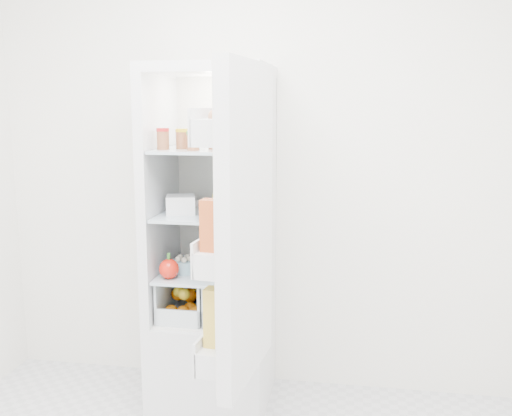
% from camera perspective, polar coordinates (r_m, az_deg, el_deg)
% --- Properties ---
extents(room_walls, '(3.02, 3.02, 2.61)m').
position_cam_1_polar(room_walls, '(1.70, -8.12, 9.84)').
color(room_walls, white).
rests_on(room_walls, ground).
extents(refrigerator, '(0.60, 0.60, 1.80)m').
position_cam_1_polar(refrigerator, '(3.10, -4.16, -7.33)').
color(refrigerator, white).
rests_on(refrigerator, ground).
extents(shelf_low, '(0.49, 0.53, 0.01)m').
position_cam_1_polar(shelf_low, '(3.02, -4.46, -6.33)').
color(shelf_low, silver).
rests_on(shelf_low, refrigerator).
extents(shelf_mid, '(0.49, 0.53, 0.02)m').
position_cam_1_polar(shelf_mid, '(2.95, -4.54, -0.55)').
color(shelf_mid, silver).
rests_on(shelf_mid, refrigerator).
extents(shelf_top, '(0.49, 0.53, 0.02)m').
position_cam_1_polar(shelf_top, '(2.91, -4.64, 5.86)').
color(shelf_top, silver).
rests_on(shelf_top, refrigerator).
extents(crisper_left, '(0.23, 0.46, 0.22)m').
position_cam_1_polar(crisper_left, '(3.09, -6.65, -8.50)').
color(crisper_left, silver).
rests_on(crisper_left, refrigerator).
extents(crisper_right, '(0.23, 0.46, 0.22)m').
position_cam_1_polar(crisper_right, '(3.04, -2.16, -8.81)').
color(crisper_right, silver).
rests_on(crisper_right, refrigerator).
extents(condiment_jars, '(0.46, 0.16, 0.08)m').
position_cam_1_polar(condiment_jars, '(2.80, -5.22, 6.70)').
color(condiment_jars, '#B21919').
rests_on(condiment_jars, shelf_top).
extents(squeeze_bottle, '(0.06, 0.06, 0.17)m').
position_cam_1_polar(squeeze_bottle, '(2.97, -0.07, 7.76)').
color(squeeze_bottle, white).
rests_on(squeeze_bottle, shelf_top).
extents(tub_white, '(0.18, 0.18, 0.09)m').
position_cam_1_polar(tub_white, '(2.92, -7.52, 0.35)').
color(tub_white, white).
rests_on(tub_white, shelf_mid).
extents(tub_cream, '(0.14, 0.14, 0.07)m').
position_cam_1_polar(tub_cream, '(2.75, -3.51, -0.43)').
color(tub_cream, silver).
rests_on(tub_cream, shelf_mid).
extents(tin_red, '(0.11, 0.11, 0.06)m').
position_cam_1_polar(tin_red, '(2.74, -2.85, -0.62)').
color(tin_red, red).
rests_on(tin_red, shelf_mid).
extents(foil_tray, '(0.17, 0.14, 0.04)m').
position_cam_1_polar(foil_tray, '(3.16, -6.03, 0.61)').
color(foil_tray, silver).
rests_on(foil_tray, shelf_mid).
extents(tub_green, '(0.10, 0.13, 0.07)m').
position_cam_1_polar(tub_green, '(3.06, -0.75, 0.67)').
color(tub_green, '#3B834F').
rests_on(tub_green, shelf_mid).
extents(red_cabbage, '(0.17, 0.17, 0.17)m').
position_cam_1_polar(red_cabbage, '(3.01, -1.40, -4.60)').
color(red_cabbage, '#521E5A').
rests_on(red_cabbage, shelf_low).
extents(bell_pepper, '(0.10, 0.10, 0.10)m').
position_cam_1_polar(bell_pepper, '(2.89, -8.69, -6.03)').
color(bell_pepper, red).
rests_on(bell_pepper, shelf_low).
extents(mushroom_bowl, '(0.15, 0.15, 0.06)m').
position_cam_1_polar(mushroom_bowl, '(2.99, -7.21, -5.81)').
color(mushroom_bowl, '#8DBED3').
rests_on(mushroom_bowl, shelf_low).
extents(salad_bag, '(0.12, 0.12, 0.12)m').
position_cam_1_polar(salad_bag, '(2.90, -3.56, -5.65)').
color(salad_bag, beige).
rests_on(salad_bag, shelf_low).
extents(citrus_pile, '(0.20, 0.31, 0.16)m').
position_cam_1_polar(citrus_pile, '(3.08, -6.72, -9.15)').
color(citrus_pile, orange).
rests_on(citrus_pile, refrigerator).
extents(veg_pile, '(0.16, 0.30, 0.10)m').
position_cam_1_polar(veg_pile, '(3.05, -2.07, -9.66)').
color(veg_pile, '#214717').
rests_on(veg_pile, refrigerator).
extents(fridge_door, '(0.23, 0.60, 1.30)m').
position_cam_1_polar(fridge_door, '(2.33, -1.62, -2.33)').
color(fridge_door, white).
rests_on(fridge_door, refrigerator).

